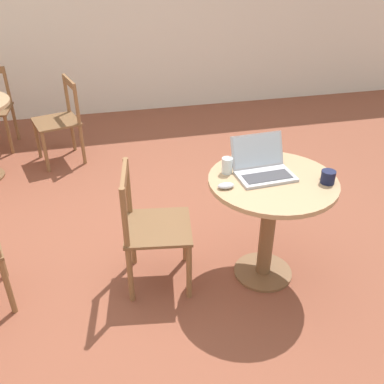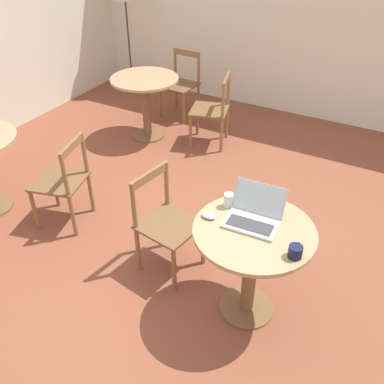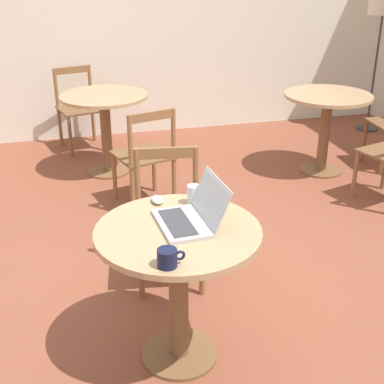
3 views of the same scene
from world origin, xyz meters
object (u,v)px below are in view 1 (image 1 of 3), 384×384
at_px(laptop, 263,168).
at_px(mug, 328,177).
at_px(cafe_table_near, 270,204).
at_px(drinking_glass, 227,166).
at_px(mouse, 226,186).
at_px(chair_near_back, 151,228).
at_px(chair_mid_front, 60,121).

height_order(laptop, mug, laptop).
relative_size(cafe_table_near, drinking_glass, 7.83).
bearing_deg(mug, mouse, 82.61).
bearing_deg(drinking_glass, chair_near_back, 93.10).
height_order(cafe_table_near, chair_mid_front, chair_mid_front).
xyz_separation_m(cafe_table_near, mouse, (-0.04, 0.31, 0.20)).
bearing_deg(drinking_glass, laptop, -108.09).
height_order(chair_mid_front, mouse, chair_mid_front).
relative_size(chair_near_back, mug, 6.99).
xyz_separation_m(laptop, mouse, (-0.11, 0.27, -0.03)).
height_order(cafe_table_near, mouse, mouse).
height_order(chair_mid_front, mug, chair_mid_front).
bearing_deg(chair_near_back, mug, -102.43).
relative_size(chair_near_back, laptop, 2.32).
distance_m(chair_near_back, laptop, 0.80).
bearing_deg(mouse, cafe_table_near, -83.61).
height_order(cafe_table_near, drinking_glass, drinking_glass).
height_order(chair_near_back, laptop, laptop).
height_order(chair_near_back, mug, chair_near_back).
relative_size(cafe_table_near, chair_near_back, 0.95).
distance_m(chair_near_back, mug, 1.13).
distance_m(laptop, mug, 0.39).
height_order(chair_near_back, drinking_glass, drinking_glass).
bearing_deg(chair_mid_front, mouse, -154.38).
bearing_deg(laptop, cafe_table_near, -151.60).
distance_m(chair_near_back, chair_mid_front, 2.12).
distance_m(cafe_table_near, chair_near_back, 0.77).
relative_size(chair_near_back, chair_mid_front, 1.00).
xyz_separation_m(cafe_table_near, drinking_glass, (0.14, 0.25, 0.23)).
bearing_deg(chair_near_back, drinking_glass, -86.90).
bearing_deg(laptop, drinking_glass, 71.91).
relative_size(chair_mid_front, drinking_glass, 8.26).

